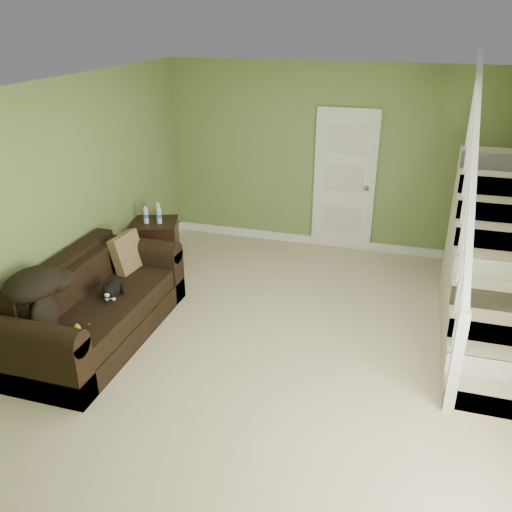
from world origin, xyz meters
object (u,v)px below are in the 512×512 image
Objects in this scene: sofa at (95,309)px; banana at (78,330)px; cat at (110,290)px; side_table at (157,245)px.

sofa is 10.08× the size of banana.
cat is (0.17, 0.06, 0.23)m from sofa.
banana is (0.38, -2.38, 0.17)m from side_table.
cat is 0.70m from banana.
cat is at bearing 55.11° from banana.
cat reaches higher than banana.
banana is (0.07, -0.70, -0.05)m from cat.
banana is (0.24, -0.64, 0.17)m from sofa.
sofa is 2.48× the size of side_table.
banana is at bearing -69.47° from sofa.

